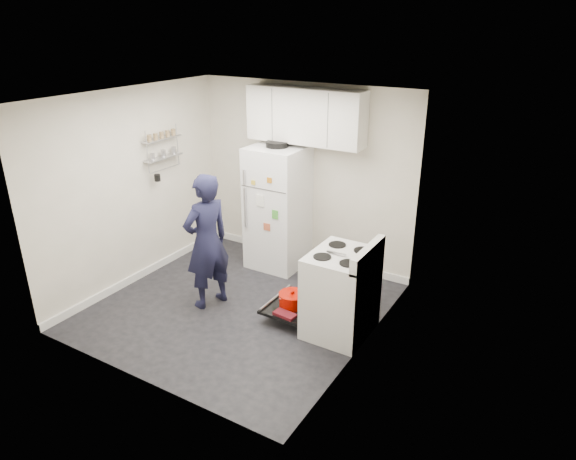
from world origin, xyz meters
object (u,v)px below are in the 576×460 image
Objects in this scene: electric_range at (340,294)px; refrigerator at (278,207)px; person at (207,242)px; open_oven_door at (293,302)px.

electric_range is 1.88m from refrigerator.
electric_range is at bearing 115.85° from person.
refrigerator is at bearing 143.36° from electric_range.
refrigerator reaches higher than electric_range.
person reaches higher than electric_range.
refrigerator is 1.07× the size of person.
open_oven_door is 1.23m from person.
refrigerator is 1.37m from person.
person is (-0.13, -1.36, -0.03)m from refrigerator.
refrigerator reaches higher than open_oven_door.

